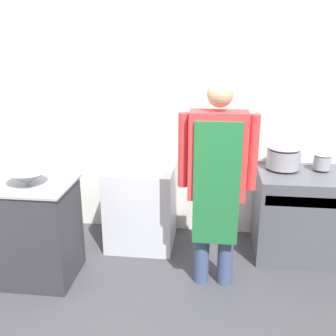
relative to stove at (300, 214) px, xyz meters
The scene contains 9 objects.
ground_plane 1.89m from the stove, 136.27° to the right, with size 14.00×14.00×0.00m, color #38383D.
wall_back 1.67m from the stove, 162.74° to the left, with size 8.00×0.05×2.70m.
prep_counter 2.70m from the stove, 164.70° to the right, with size 1.00×0.61×0.93m.
stove is the anchor object (origin of this frame).
fridge_unit 1.64m from the stove, behind, with size 0.69×0.66×0.86m.
person_cook 1.22m from the stove, 144.53° to the right, with size 0.66×0.24×1.82m.
mixing_bowl 2.64m from the stove, 163.62° to the right, with size 0.35×0.35×0.12m.
stock_pot 0.62m from the stove, 149.07° to the left, with size 0.33×0.33×0.24m.
sauce_pot 0.57m from the stove, 33.98° to the left, with size 0.16×0.16×0.16m.
Camera 1 is at (0.43, -2.46, 2.15)m, focal length 42.00 mm.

